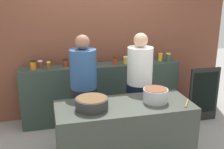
% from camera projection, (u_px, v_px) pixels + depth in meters
% --- Properties ---
extents(storefront_wall, '(4.80, 0.12, 3.00)m').
position_uv_depth(storefront_wall, '(97.00, 32.00, 4.87)').
color(storefront_wall, brown).
rests_on(storefront_wall, ground).
extents(display_shelf, '(2.70, 0.36, 1.00)m').
position_uv_depth(display_shelf, '(102.00, 92.00, 4.84)').
color(display_shelf, '#2F3F38').
rests_on(display_shelf, ground).
extents(prep_table, '(1.70, 0.70, 0.86)m').
position_uv_depth(prep_table, '(124.00, 135.00, 3.56)').
color(prep_table, '#333931').
rests_on(prep_table, ground).
extents(preserve_jar_0, '(0.09, 0.09, 0.15)m').
position_uv_depth(preserve_jar_0, '(33.00, 65.00, 4.39)').
color(preserve_jar_0, orange).
rests_on(preserve_jar_0, display_shelf).
extents(preserve_jar_1, '(0.08, 0.08, 0.12)m').
position_uv_depth(preserve_jar_1, '(40.00, 64.00, 4.50)').
color(preserve_jar_1, brown).
rests_on(preserve_jar_1, display_shelf).
extents(preserve_jar_2, '(0.07, 0.07, 0.12)m').
position_uv_depth(preserve_jar_2, '(49.00, 65.00, 4.41)').
color(preserve_jar_2, brown).
rests_on(preserve_jar_2, display_shelf).
extents(preserve_jar_3, '(0.08, 0.08, 0.13)m').
position_uv_depth(preserve_jar_3, '(65.00, 63.00, 4.56)').
color(preserve_jar_3, '#9B3317').
rests_on(preserve_jar_3, display_shelf).
extents(preserve_jar_4, '(0.09, 0.09, 0.12)m').
position_uv_depth(preserve_jar_4, '(72.00, 63.00, 4.58)').
color(preserve_jar_4, olive).
rests_on(preserve_jar_4, display_shelf).
extents(preserve_jar_5, '(0.09, 0.09, 0.14)m').
position_uv_depth(preserve_jar_5, '(82.00, 62.00, 4.62)').
color(preserve_jar_5, '#CC6B09').
rests_on(preserve_jar_5, display_shelf).
extents(preserve_jar_6, '(0.08, 0.08, 0.11)m').
position_uv_depth(preserve_jar_6, '(93.00, 61.00, 4.70)').
color(preserve_jar_6, orange).
rests_on(preserve_jar_6, display_shelf).
extents(preserve_jar_7, '(0.07, 0.07, 0.12)m').
position_uv_depth(preserve_jar_7, '(115.00, 61.00, 4.71)').
color(preserve_jar_7, '#B33517').
rests_on(preserve_jar_7, display_shelf).
extents(preserve_jar_8, '(0.08, 0.08, 0.13)m').
position_uv_depth(preserve_jar_8, '(126.00, 60.00, 4.73)').
color(preserve_jar_8, gold).
rests_on(preserve_jar_8, display_shelf).
extents(preserve_jar_9, '(0.07, 0.07, 0.14)m').
position_uv_depth(preserve_jar_9, '(131.00, 59.00, 4.76)').
color(preserve_jar_9, '#2D4D20').
rests_on(preserve_jar_9, display_shelf).
extents(preserve_jar_10, '(0.08, 0.08, 0.12)m').
position_uv_depth(preserve_jar_10, '(138.00, 59.00, 4.82)').
color(preserve_jar_10, olive).
rests_on(preserve_jar_10, display_shelf).
extents(preserve_jar_11, '(0.07, 0.07, 0.14)m').
position_uv_depth(preserve_jar_11, '(160.00, 57.00, 4.91)').
color(preserve_jar_11, gold).
rests_on(preserve_jar_11, display_shelf).
extents(preserve_jar_12, '(0.08, 0.08, 0.14)m').
position_uv_depth(preserve_jar_12, '(168.00, 57.00, 4.90)').
color(preserve_jar_12, '#304D33').
rests_on(preserve_jar_12, display_shelf).
extents(cooking_pot_left, '(0.39, 0.39, 0.14)m').
position_uv_depth(cooking_pot_left, '(92.00, 103.00, 3.30)').
color(cooking_pot_left, '#2D2D2D').
rests_on(cooking_pot_left, prep_table).
extents(cooking_pot_center, '(0.31, 0.31, 0.17)m').
position_uv_depth(cooking_pot_center, '(155.00, 95.00, 3.51)').
color(cooking_pot_center, '#B7B7BC').
rests_on(cooking_pot_center, prep_table).
extents(wooden_spoon, '(0.16, 0.22, 0.02)m').
position_uv_depth(wooden_spoon, '(187.00, 103.00, 3.45)').
color(wooden_spoon, '#9E703D').
rests_on(wooden_spoon, prep_table).
extents(cook_with_tongs, '(0.38, 0.38, 1.64)m').
position_uv_depth(cook_with_tongs, '(84.00, 98.00, 3.97)').
color(cook_with_tongs, black).
rests_on(cook_with_tongs, ground).
extents(cook_in_cap, '(0.38, 0.38, 1.63)m').
position_uv_depth(cook_in_cap, '(139.00, 93.00, 4.16)').
color(cook_in_cap, black).
rests_on(cook_in_cap, ground).
extents(chalkboard_sign, '(0.54, 0.05, 0.95)m').
position_uv_depth(chalkboard_sign, '(204.00, 95.00, 4.79)').
color(chalkboard_sign, black).
rests_on(chalkboard_sign, ground).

